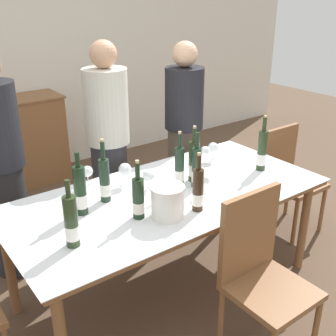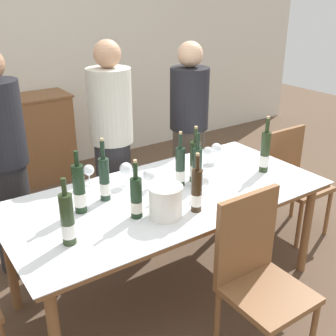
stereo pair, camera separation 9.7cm
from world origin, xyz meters
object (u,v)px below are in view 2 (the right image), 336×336
wine_glass_1 (216,149)px  wine_glass_3 (208,152)px  wine_glass_2 (126,169)px  sideboard_cabinet (17,143)px  wine_bottle_3 (180,168)px  dining_table (168,202)px  wine_bottle_8 (136,199)px  wine_bottle_2 (79,190)px  wine_bottle_1 (197,191)px  wine_glass_0 (89,171)px  person_host (5,168)px  wine_bottle_0 (68,221)px  wine_glass_4 (149,176)px  person_guest_left (112,148)px  chair_near_front (257,270)px  person_guest_right (189,134)px  ice_bucket (165,201)px  wine_bottle_6 (195,163)px  wine_glass_5 (204,181)px  chair_right_end (292,175)px  wine_bottle_5 (197,169)px  wine_bottle_7 (104,180)px  wine_bottle_4 (265,153)px

wine_glass_1 → wine_glass_3: (-0.11, -0.03, 0.01)m
wine_glass_2 → sideboard_cabinet: bearing=94.8°
wine_bottle_3 → wine_glass_2: (-0.29, 0.22, -0.02)m
dining_table → wine_bottle_3: bearing=22.4°
wine_bottle_8 → wine_bottle_2: bearing=135.1°
wine_bottle_1 → wine_glass_0: (-0.37, 0.68, -0.03)m
person_host → wine_glass_3: bearing=-26.5°
wine_bottle_0 → wine_glass_4: wine_bottle_0 is taller
wine_glass_4 → person_guest_left: person_guest_left is taller
wine_bottle_2 → chair_near_front: size_ratio=0.39×
wine_bottle_0 → person_guest_right: bearing=32.7°
wine_glass_2 → person_guest_left: 0.54m
ice_bucket → wine_glass_4: bearing=72.5°
person_guest_left → wine_bottle_1: bearing=-89.9°
wine_bottle_3 → wine_bottle_6: wine_bottle_6 is taller
wine_glass_2 → wine_glass_3: size_ratio=1.07×
wine_glass_2 → wine_glass_0: bearing=146.1°
wine_bottle_6 → wine_glass_3: bearing=33.0°
sideboard_cabinet → wine_bottle_2: (-0.23, -2.23, 0.42)m
wine_bottle_0 → wine_glass_5: 0.91m
wine_bottle_2 → wine_glass_4: bearing=3.8°
dining_table → wine_bottle_6: wine_bottle_6 is taller
wine_bottle_8 → person_host: size_ratio=0.22×
wine_bottle_0 → wine_bottle_1: (0.75, -0.10, -0.00)m
dining_table → wine_glass_2: bearing=119.3°
wine_bottle_2 → wine_glass_3: 1.07m
dining_table → chair_near_front: chair_near_front is taller
sideboard_cabinet → chair_right_end: size_ratio=1.32×
sideboard_cabinet → ice_bucket: size_ratio=5.77×
wine_bottle_5 → wine_bottle_6: wine_bottle_6 is taller
wine_bottle_3 → wine_glass_2: bearing=143.1°
wine_bottle_3 → wine_glass_5: bearing=-81.0°
wine_glass_1 → person_guest_right: bearing=74.7°
wine_bottle_7 → wine_bottle_4: bearing=-12.3°
sideboard_cabinet → wine_bottle_6: bearing=-75.4°
wine_bottle_3 → chair_right_end: bearing=1.4°
chair_near_front → wine_bottle_1: bearing=100.3°
wine_glass_4 → person_host: (-0.72, 0.73, -0.02)m
wine_bottle_7 → wine_bottle_1: bearing=-48.8°
wine_bottle_7 → wine_bottle_5: bearing=-17.4°
wine_bottle_6 → wine_bottle_2: bearing=177.4°
chair_right_end → wine_bottle_7: bearing=177.6°
wine_glass_2 → person_host: size_ratio=0.10×
wine_bottle_5 → wine_glass_0: 0.72m
ice_bucket → wine_glass_5: bearing=12.5°
wine_bottle_8 → person_guest_right: person_guest_right is taller
wine_bottle_0 → wine_bottle_3: 0.91m
person_guest_left → wine_glass_1: bearing=-41.7°
person_host → wine_bottle_2: bearing=-73.4°
wine_bottle_7 → wine_glass_5: bearing=-30.2°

